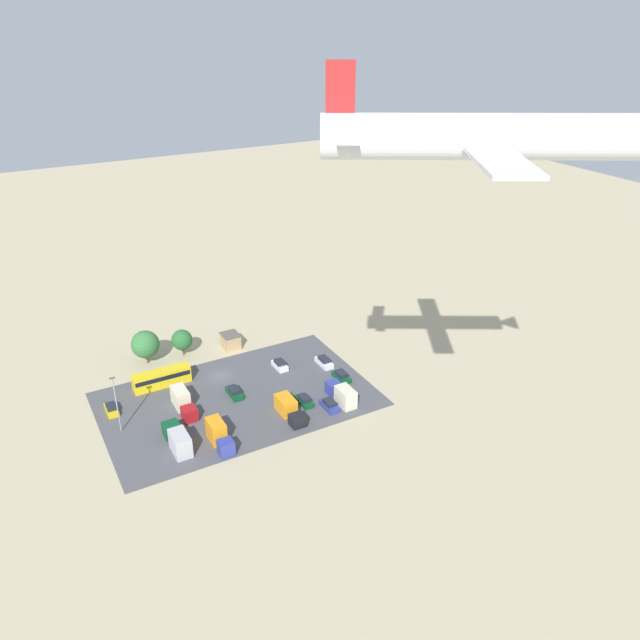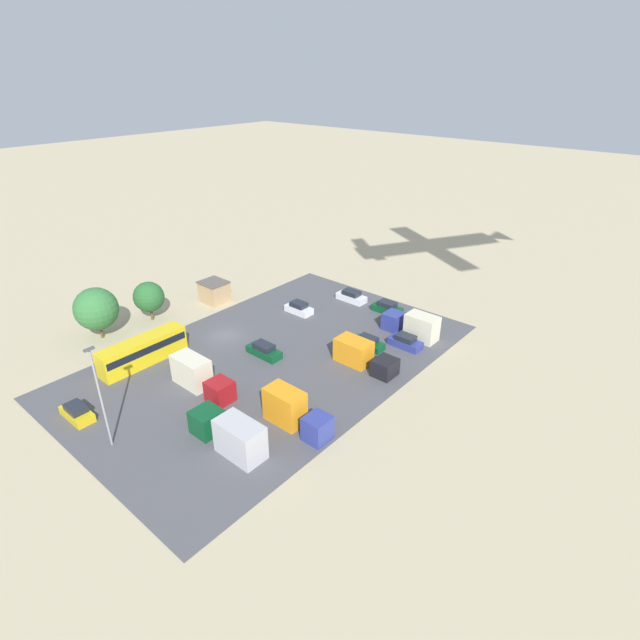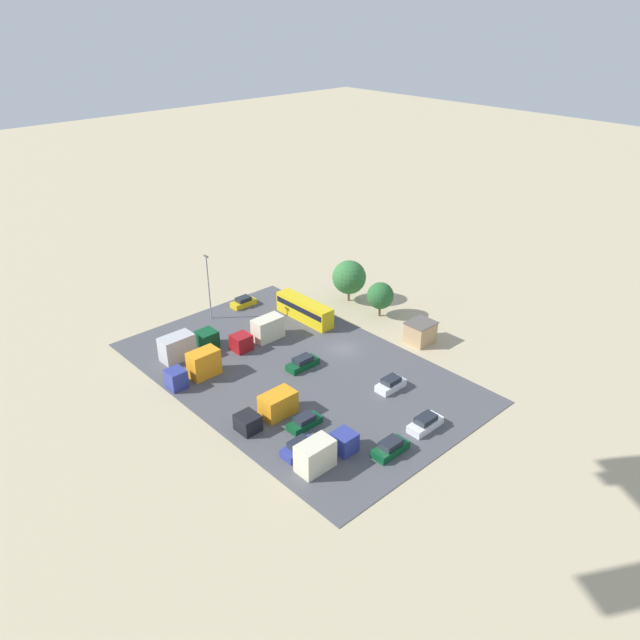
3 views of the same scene
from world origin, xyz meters
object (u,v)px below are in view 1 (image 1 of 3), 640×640
Objects in this scene: parked_truck_4 at (289,409)px; parked_car_5 at (234,392)px; parked_car_6 at (111,409)px; parked_truck_1 at (342,394)px; parked_car_0 at (324,362)px; parked_car_4 at (280,365)px; shed_building at (231,341)px; airplane at (500,137)px; parked_car_3 at (341,376)px; parked_car_2 at (329,405)px; parked_truck_0 at (219,435)px; parked_car_1 at (304,400)px; parked_truck_2 at (178,439)px; bus at (162,378)px; parked_truck_3 at (183,402)px.

parked_car_5 is at bearing -60.25° from parked_truck_4.
parked_truck_1 is (-36.18, 16.36, 0.88)m from parked_car_6.
parked_car_0 is at bearing -138.69° from parked_truck_4.
parked_truck_4 is at bearing -109.94° from parked_car_4.
parked_truck_4 is at bearing 89.52° from shed_building.
parked_car_5 is 0.15× the size of airplane.
parked_car_4 is at bearing -1.06° from parked_car_6.
parked_car_0 is at bearing -175.31° from parked_car_5.
parked_car_3 is at bearing -14.02° from parked_car_6.
parked_car_5 is 11.82m from parked_truck_4.
parked_car_0 is 17.93m from parked_truck_4.
parked_truck_0 reaches higher than parked_car_2.
parked_car_1 is at bearing -149.84° from airplane.
parked_car_4 is 0.88× the size of parked_car_5.
parked_truck_2 is (19.34, 26.46, 0.07)m from shed_building.
parked_car_1 is 0.97× the size of parked_car_3.
shed_building is 0.91× the size of parked_car_3.
parked_car_6 is at bearing -14.71° from parked_car_5.
parked_car_6 is at bearing 165.98° from parked_car_3.
parked_car_3 is 12.45m from parked_car_4.
airplane is at bearing -102.56° from parked_car_3.
parked_car_4 is (-21.60, 4.70, -1.01)m from bus.
parked_truck_1 is at bearing 74.57° from parked_car_0.
bus is 14.01m from parked_car_5.
parked_car_5 is at bearing 166.70° from parked_car_3.
parked_car_2 is at bearing -154.86° from airplane.
parked_truck_3 is at bearing 155.93° from parked_car_1.
airplane is at bearing 102.14° from parked_car_5.
parked_truck_2 is (32.77, 4.96, 0.89)m from parked_car_3.
bus is 33.20m from parked_truck_1.
parked_truck_3 is at bearing 2.77° from parked_car_0.
parked_truck_0 reaches higher than parked_truck_3.
parked_truck_1 is at bearing -73.93° from parked_car_4.
parked_truck_4 is at bearing -2.02° from parked_truck_2.
bus reaches higher than parked_car_0.
parked_car_5 is (9.74, -8.29, 0.06)m from parked_car_1.
parked_truck_3 is (9.27, -0.20, 0.85)m from parked_car_5.
parked_truck_0 is at bearing -178.13° from parked_truck_1.
bus is at bearing -130.46° from airplane.
parked_truck_0 is at bearing 26.67° from parked_car_0.
parked_car_4 is 0.49× the size of parked_truck_3.
parked_car_2 is at bearing 167.76° from parked_truck_4.
parked_car_1 is 1.04× the size of parked_car_6.
parked_car_0 is at bearing -21.56° from parked_car_4.
shed_building is 0.95× the size of parked_car_2.
parked_car_0 is 1.12× the size of parked_car_6.
bus reaches higher than parked_car_6.
parked_car_1 is 4.41m from parked_truck_4.
bus is 30.66m from parked_car_0.
parked_car_1 is at bearing -24.38° from parked_car_6.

